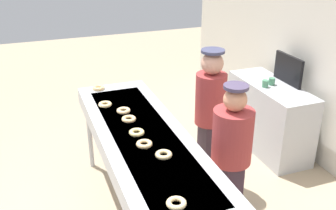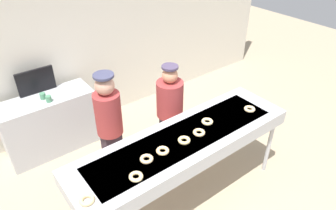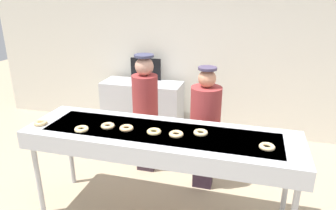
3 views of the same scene
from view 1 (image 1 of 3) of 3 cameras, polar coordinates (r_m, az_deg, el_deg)
fryer_conveyor at (r=3.67m, az=-3.42°, el=-5.75°), size 2.81×0.80×1.04m
plain_donut_0 at (r=3.64m, az=-4.58°, el=-3.99°), size 0.15×0.15×0.04m
plain_donut_1 at (r=3.45m, az=-3.47°, el=-5.67°), size 0.14×0.14×0.04m
plain_donut_2 at (r=3.29m, az=-0.63°, el=-7.22°), size 0.19×0.19×0.04m
plain_donut_3 at (r=2.77m, az=1.22°, el=-14.08°), size 0.19×0.19×0.04m
plain_donut_4 at (r=3.90m, az=-5.72°, el=-2.03°), size 0.19×0.19×0.04m
plain_donut_5 at (r=4.08m, az=-6.49°, el=-0.81°), size 0.16×0.16×0.04m
plain_donut_6 at (r=4.72m, az=-10.06°, el=2.49°), size 0.20×0.20×0.04m
plain_donut_7 at (r=4.26m, az=-9.12°, el=0.09°), size 0.15×0.15×0.04m
worker_baker at (r=3.66m, az=9.16°, el=-6.88°), size 0.37×0.37×1.57m
worker_assistant at (r=4.38m, az=6.13°, el=-0.86°), size 0.34×0.34×1.64m
prep_counter at (r=5.47m, az=14.43°, el=-1.67°), size 1.37×0.53×0.93m
paper_cup_0 at (r=5.18m, az=13.94°, el=3.03°), size 0.08×0.08×0.09m
paper_cup_1 at (r=5.28m, az=14.84°, el=3.34°), size 0.08×0.08×0.09m
menu_display at (r=5.36m, az=17.06°, el=4.98°), size 0.54×0.04×0.37m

